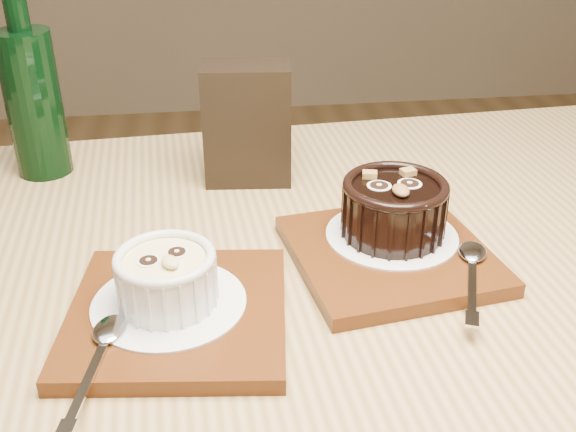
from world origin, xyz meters
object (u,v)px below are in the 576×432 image
Objects in this scene: table at (306,365)px; tray_right at (390,255)px; ramekin_white at (166,276)px; ramekin_dark at (394,206)px; condiment_stand at (247,124)px; green_bottle at (33,98)px; tray_left at (178,314)px.

tray_right is at bearing 21.96° from table.
tray_right is (0.21, 0.06, -0.04)m from ramekin_white.
ramekin_dark reaches higher than ramekin_white.
condiment_stand is (-0.12, 0.20, 0.06)m from tray_right.
tray_right is at bearing -35.02° from green_bottle.
condiment_stand is at bearing -12.43° from green_bottle.
green_bottle is at bearing 92.11° from ramekin_white.
table is at bearing -149.69° from ramekin_dark.
tray_left reaches higher than table.
ramekin_dark is at bearing -32.07° from green_bottle.
ramekin_dark reaches higher than tray_right.
condiment_stand is at bearing 98.17° from table.
condiment_stand is (-0.13, 0.18, 0.02)m from ramekin_dark.
tray_right is 1.29× the size of condiment_stand.
ramekin_dark is 0.44m from green_bottle.
green_bottle is at bearing 133.92° from table.
table is 0.44m from green_bottle.
table is 0.18m from ramekin_dark.
ramekin_dark reaches higher than table.
condiment_stand reaches higher than tray_right.
tray_left is at bearing -63.08° from green_bottle.
green_bottle is (-0.25, 0.05, 0.02)m from condiment_stand.
ramekin_dark is at bearing 23.36° from tray_left.
ramekin_white reaches higher than tray_left.
table is at bearing -11.47° from ramekin_white.
ramekin_dark is at bearing 31.49° from table.
tray_left and tray_right have the same top height.
table is 6.92× the size of tray_left.
green_bottle reaches higher than tray_left.
tray_left is 0.29m from condiment_stand.
ramekin_white is 0.60× the size of condiment_stand.
table is 14.89× the size of ramekin_white.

